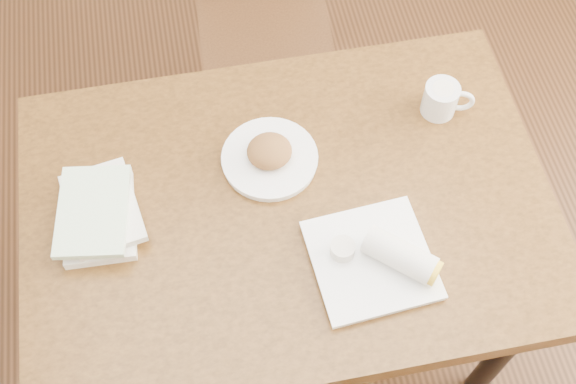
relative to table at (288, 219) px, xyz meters
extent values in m
cube|color=#472814|center=(0.00, 0.00, -0.68)|extent=(4.00, 5.00, 0.01)
cube|color=brown|center=(0.00, 0.00, 0.05)|extent=(1.25, 0.87, 0.06)
cylinder|color=black|center=(0.52, -0.33, -0.33)|extent=(0.06, 0.06, 0.69)
cylinder|color=black|center=(-0.52, 0.33, -0.33)|extent=(0.06, 0.06, 0.69)
cylinder|color=black|center=(0.52, 0.33, -0.33)|extent=(0.06, 0.06, 0.69)
cylinder|color=#4B2D15|center=(0.26, 0.94, -0.45)|extent=(0.04, 0.04, 0.45)
cylinder|color=#4B2D15|center=(-0.10, 0.96, -0.45)|extent=(0.04, 0.04, 0.45)
cylinder|color=#4B2D15|center=(0.24, 0.58, -0.45)|extent=(0.04, 0.04, 0.45)
cylinder|color=#4B2D15|center=(-0.12, 0.60, -0.45)|extent=(0.04, 0.04, 0.45)
cube|color=#4B2D15|center=(0.07, 0.77, -0.20)|extent=(0.44, 0.44, 0.04)
cylinder|color=white|center=(-0.02, 0.12, 0.09)|extent=(0.23, 0.23, 0.01)
cylinder|color=white|center=(-0.02, 0.12, 0.10)|extent=(0.23, 0.23, 0.01)
ellipsoid|color=#B27538|center=(-0.02, 0.12, 0.12)|extent=(0.12, 0.11, 0.06)
cylinder|color=white|center=(0.42, 0.19, 0.12)|extent=(0.09, 0.09, 0.09)
torus|color=white|center=(0.47, 0.18, 0.12)|extent=(0.07, 0.03, 0.07)
cylinder|color=tan|center=(0.42, 0.19, 0.16)|extent=(0.08, 0.08, 0.01)
cylinder|color=#F2E5CC|center=(0.42, 0.19, 0.17)|extent=(0.05, 0.05, 0.00)
cube|color=white|center=(0.15, -0.19, 0.09)|extent=(0.27, 0.27, 0.01)
cube|color=white|center=(0.15, -0.19, 0.10)|extent=(0.28, 0.28, 0.01)
cylinder|color=white|center=(0.21, -0.20, 0.13)|extent=(0.16, 0.16, 0.07)
cylinder|color=yellow|center=(0.27, -0.26, 0.13)|extent=(0.06, 0.06, 0.06)
cylinder|color=silver|center=(0.09, -0.16, 0.12)|extent=(0.06, 0.06, 0.03)
cylinder|color=red|center=(0.09, -0.16, 0.13)|extent=(0.05, 0.05, 0.01)
cube|color=white|center=(-0.44, 0.04, 0.09)|extent=(0.17, 0.24, 0.02)
cube|color=silver|center=(-0.42, 0.05, 0.11)|extent=(0.19, 0.25, 0.02)
cube|color=#A2DD93|center=(-0.44, 0.03, 0.13)|extent=(0.19, 0.25, 0.02)
camera|label=1|loc=(-0.16, -0.81, 1.56)|focal=45.00mm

